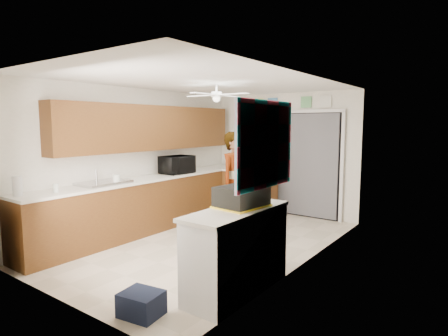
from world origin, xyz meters
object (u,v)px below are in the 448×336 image
Objects in this scene: paper_towel_roll at (17,186)px; cardboard_box at (208,269)px; microwave at (177,165)px; man at (235,184)px; navy_crate at (141,304)px; dog at (216,216)px; suitcase at (242,196)px.

cardboard_box is at bearing 26.55° from paper_towel_roll.
paper_towel_roll is 0.71× the size of cardboard_box.
man is at bearing -85.77° from microwave.
cardboard_box is at bearing 91.67° from navy_crate.
paper_towel_roll is 2.69m from cardboard_box.
dog reaches higher than cardboard_box.
suitcase is 1.50× the size of cardboard_box.
suitcase is 1.42× the size of navy_crate.
cardboard_box is (2.25, 1.13, -0.96)m from paper_towel_roll.
man reaches higher than cardboard_box.
man is 3.38× the size of dog.
man is (-0.81, 2.81, 0.75)m from navy_crate.
microwave reaches higher than cardboard_box.
microwave is 1.56× the size of navy_crate.
navy_crate is at bearing -159.12° from man.
microwave reaches higher than dog.
dog is at bearing 77.56° from man.
navy_crate is 3.27m from dog.
paper_towel_roll reaches higher than dog.
man is at bearing 132.81° from suitcase.
man is at bearing 114.22° from cardboard_box.
paper_towel_roll is at bearing -179.10° from microwave.
man is (-0.78, 1.73, 0.76)m from cardboard_box.
navy_crate is (-0.43, -1.13, -0.94)m from suitcase.
cardboard_box is 0.21× the size of man.
cardboard_box is at bearing -125.40° from microwave.
man is (1.33, 0.01, -0.24)m from microwave.
man reaches higher than dog.
dog is at bearing 124.90° from cardboard_box.
cardboard_box is 1.08m from navy_crate.
man reaches higher than paper_towel_roll.
paper_towel_roll is 0.51× the size of dog.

